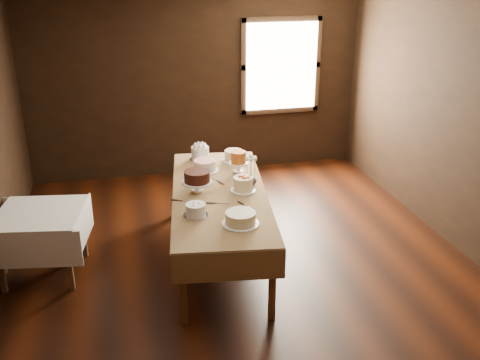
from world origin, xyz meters
The scene contains 21 objects.
floor centered at (0.00, 0.00, 0.00)m, with size 5.00×6.00×0.01m, color black.
wall_back centered at (0.00, 3.00, 1.40)m, with size 5.00×0.02×2.80m, color black.
wall_front centered at (0.00, -3.00, 1.40)m, with size 5.00×0.02×2.80m, color black.
wall_right centered at (2.50, 0.00, 1.40)m, with size 0.02×6.00×2.80m, color black.
window centered at (1.30, 2.94, 1.60)m, with size 1.10×0.05×1.30m, color #FFEABF.
display_table centered at (-0.20, 0.30, 0.73)m, with size 1.33×2.66×0.79m.
side_table centered at (-2.07, 0.38, 0.63)m, with size 0.98×0.98×0.72m.
cake_meringue centered at (-0.24, 1.35, 0.87)m, with size 0.28×0.28×0.17m.
cake_speckled centered at (0.16, 1.22, 0.85)m, with size 0.28×0.28×0.13m.
cake_lattice centered at (-0.25, 0.96, 0.85)m, with size 0.33×0.33×0.12m.
cake_caramel centered at (0.13, 0.82, 0.90)m, with size 0.25×0.25×0.27m.
cake_chocolate centered at (-0.43, 0.38, 0.90)m, with size 0.33×0.33×0.24m.
cake_flowers centered at (0.05, 0.27, 0.86)m, with size 0.27×0.27×0.16m.
cake_swirl centered at (-0.54, -0.22, 0.85)m, with size 0.25×0.25×0.13m.
cake_cream centered at (-0.16, -0.49, 0.85)m, with size 0.40×0.40×0.12m.
cake_server_a centered at (-0.24, 0.00, 0.79)m, with size 0.24×0.03×0.01m, color silver.
cake_server_b centered at (0.00, -0.14, 0.79)m, with size 0.24×0.03×0.01m, color silver.
cake_server_c centered at (-0.18, 0.64, 0.79)m, with size 0.24×0.03×0.01m, color silver.
cake_server_e centered at (-0.59, 0.14, 0.79)m, with size 0.24×0.03×0.01m, color silver.
flower_vase centered at (0.17, 0.41, 0.85)m, with size 0.13×0.13×0.13m, color #2D2823.
flower_bouquet centered at (0.17, 0.41, 1.04)m, with size 0.14×0.14×0.20m, color white, non-canonical shape.
Camera 1 is at (-1.22, -4.93, 3.11)m, focal length 40.48 mm.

